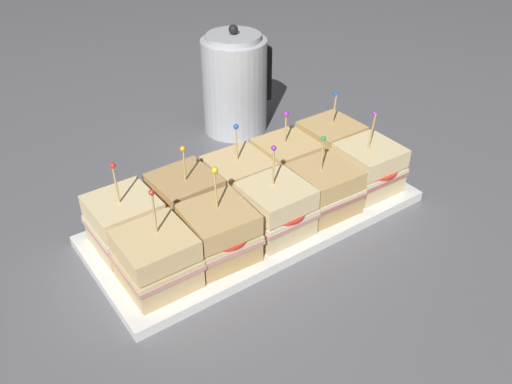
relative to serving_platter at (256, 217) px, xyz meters
The scene contains 13 objects.
ground_plane 0.01m from the serving_platter, ahead, with size 6.00×6.00×0.00m, color slate.
serving_platter is the anchor object (origin of this frame).
sandwich_front_far_left 0.23m from the serving_platter, 165.83° to the right, with size 0.11×0.11×0.16m.
sandwich_front_left 0.13m from the serving_platter, 153.29° to the right, with size 0.11×0.11×0.16m.
sandwich_front_center 0.08m from the serving_platter, 91.99° to the right, with size 0.11×0.11×0.16m.
sandwich_front_right 0.13m from the serving_platter, 27.42° to the right, with size 0.11×0.11×0.15m.
sandwich_front_far_right 0.23m from the serving_platter, 13.78° to the right, with size 0.11×0.11×0.16m.
sandwich_back_far_left 0.23m from the serving_platter, 166.12° to the left, with size 0.11×0.11×0.16m.
sandwich_back_left 0.13m from the serving_platter, 152.99° to the left, with size 0.11×0.11×0.15m.
sandwich_back_center 0.07m from the serving_platter, 91.95° to the left, with size 0.11×0.11×0.15m.
sandwich_back_right 0.13m from the serving_platter, 26.26° to the left, with size 0.11×0.11×0.14m.
sandwich_back_far_right 0.23m from the serving_platter, 13.59° to the left, with size 0.11×0.11×0.15m.
kettle_steel 0.37m from the serving_platter, 62.01° to the left, with size 0.16×0.14×0.24m.
Camera 1 is at (-0.44, -0.62, 0.59)m, focal length 38.00 mm.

